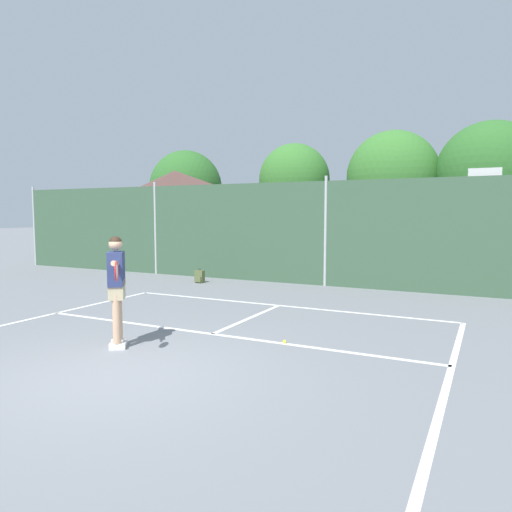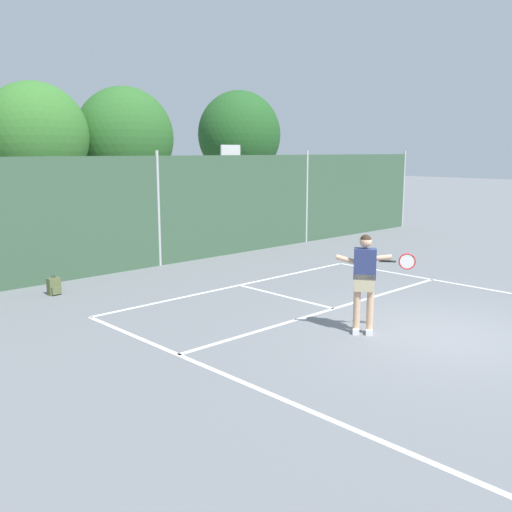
{
  "view_description": "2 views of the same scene",
  "coord_description": "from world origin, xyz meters",
  "views": [
    {
      "loc": [
        4.55,
        -4.8,
        2.23
      ],
      "look_at": [
        -0.0,
        4.27,
        1.31
      ],
      "focal_mm": 33.08,
      "sensor_mm": 36.0,
      "label": 1
    },
    {
      "loc": [
        -9.42,
        -4.97,
        3.33
      ],
      "look_at": [
        -0.57,
        4.3,
        0.98
      ],
      "focal_mm": 40.23,
      "sensor_mm": 36.0,
      "label": 2
    }
  ],
  "objects": [
    {
      "name": "ground_plane",
      "position": [
        0.0,
        0.0,
        0.0
      ],
      "size": [
        120.0,
        120.0,
        0.0
      ],
      "primitive_type": "plane",
      "color": "slate"
    },
    {
      "name": "court_markings",
      "position": [
        0.0,
        0.65,
        0.0
      ],
      "size": [
        8.3,
        11.1,
        0.01
      ],
      "color": "white",
      "rests_on": "ground"
    },
    {
      "name": "chainlink_fence",
      "position": [
        0.0,
        9.0,
        1.6
      ],
      "size": [
        26.09,
        0.09,
        3.35
      ],
      "color": "#38563D",
      "rests_on": "ground"
    },
    {
      "name": "basketball_hoop",
      "position": [
        4.29,
        10.74,
        2.31
      ],
      "size": [
        0.9,
        0.67,
        3.55
      ],
      "color": "#284CB2",
      "rests_on": "ground"
    },
    {
      "name": "treeline_backdrop",
      "position": [
        0.86,
        17.91,
        3.92
      ],
      "size": [
        27.04,
        4.08,
        6.45
      ],
      "color": "brown",
      "rests_on": "ground"
    },
    {
      "name": "tennis_player",
      "position": [
        -0.94,
        1.03,
        1.11
      ],
      "size": [
        0.97,
        1.14,
        1.85
      ],
      "color": "silver",
      "rests_on": "ground"
    },
    {
      "name": "tennis_ball",
      "position": [
        1.44,
        2.49,
        0.03
      ],
      "size": [
        0.07,
        0.07,
        0.07
      ],
      "primitive_type": "sphere",
      "color": "#CCE033",
      "rests_on": "ground"
    },
    {
      "name": "backpack_olive",
      "position": [
        -3.8,
        7.79,
        0.19
      ],
      "size": [
        0.29,
        0.25,
        0.46
      ],
      "color": "#566038",
      "rests_on": "ground"
    }
  ]
}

